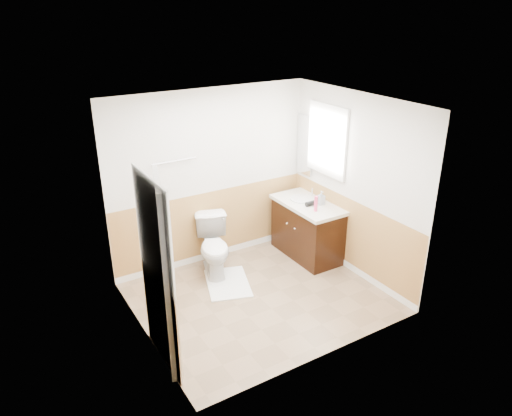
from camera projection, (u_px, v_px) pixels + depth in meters
floor at (259, 298)px, 6.26m from camera, size 3.00×3.00×0.00m
ceiling at (260, 104)px, 5.27m from camera, size 3.00×3.00×0.00m
wall_back at (211, 178)px, 6.78m from camera, size 3.00×0.00×3.00m
wall_front at (330, 254)px, 4.74m from camera, size 3.00×0.00×3.00m
wall_left at (138, 239)px, 5.04m from camera, size 0.00×3.00×3.00m
wall_right at (355, 186)px, 6.48m from camera, size 0.00×3.00×3.00m
wainscot_back at (213, 226)px, 7.07m from camera, size 3.00×0.00×3.00m
wainscot_front at (325, 316)px, 5.05m from camera, size 3.00×0.00×3.00m
wainscot_left at (146, 299)px, 5.35m from camera, size 0.00×2.60×2.60m
wainscot_right at (350, 236)px, 6.77m from camera, size 0.00×2.60×2.60m
toilet at (214, 247)px, 6.70m from camera, size 0.67×0.88×0.80m
bath_mat at (228, 283)px, 6.56m from camera, size 0.78×0.94×0.02m
vanity_cabinet at (307, 231)px, 7.16m from camera, size 0.55×1.10×0.80m
vanity_knob_left at (295, 229)px, 6.88m from camera, size 0.03×0.03×0.03m
vanity_knob_right at (287, 224)px, 7.03m from camera, size 0.03×0.03×0.03m
countertop at (308, 204)px, 6.99m from camera, size 0.60×1.15×0.05m
sink_basin at (302, 199)px, 7.10m from camera, size 0.36×0.36×0.02m
faucet at (312, 193)px, 7.16m from camera, size 0.02×0.02×0.14m
lotion_bottle at (316, 204)px, 6.66m from camera, size 0.05×0.05×0.22m
soap_dispenser at (321, 198)px, 6.90m from camera, size 0.10×0.10×0.20m
hair_dryer_body at (310, 204)px, 6.86m from camera, size 0.14×0.07×0.07m
hair_dryer_handle at (308, 206)px, 6.87m from camera, size 0.03×0.03×0.07m
mirror_panel at (305, 145)px, 7.21m from camera, size 0.02×0.35×0.90m
window_frame at (327, 140)px, 6.73m from camera, size 0.04×0.80×1.00m
window_glass at (328, 140)px, 6.74m from camera, size 0.01×0.70×0.90m
door at (165, 274)px, 4.83m from camera, size 0.29×0.78×2.04m
door_frame at (157, 276)px, 4.79m from camera, size 0.02×0.92×2.10m
door_knob at (159, 265)px, 5.14m from camera, size 0.06×0.06×0.06m
towel_bar at (174, 161)px, 6.34m from camera, size 0.62×0.02×0.02m
tp_holder_bar at (208, 217)px, 6.89m from camera, size 0.14×0.02×0.02m
tp_roll at (208, 217)px, 6.89m from camera, size 0.10×0.11×0.11m
tp_sheet at (209, 224)px, 6.94m from camera, size 0.10×0.01×0.16m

